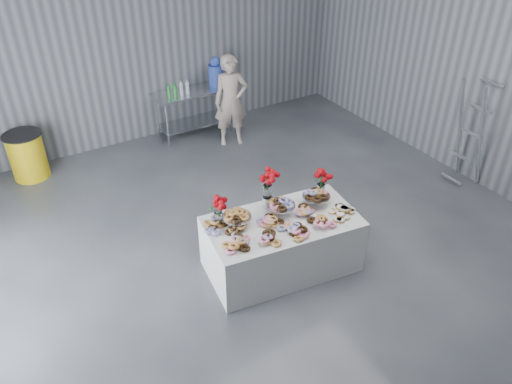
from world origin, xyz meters
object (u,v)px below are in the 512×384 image
at_px(water_jug, 216,72).
at_px(person, 231,101).
at_px(trash_barrel, 27,156).
at_px(stepladder, 470,133).
at_px(prep_table, 194,104).
at_px(display_table, 282,244).

bearing_deg(water_jug, person, -94.58).
xyz_separation_m(water_jug, trash_barrel, (-3.54, 0.00, -0.75)).
bearing_deg(stepladder, water_jug, 123.25).
bearing_deg(water_jug, trash_barrel, 180.00).
distance_m(water_jug, trash_barrel, 3.62).
bearing_deg(prep_table, stepladder, -51.83).
xyz_separation_m(person, stepladder, (2.56, -3.15, 0.06)).
xyz_separation_m(display_table, water_jug, (1.17, 4.04, 0.77)).
distance_m(prep_table, trash_barrel, 3.04).
xyz_separation_m(prep_table, stepladder, (3.01, -3.83, 0.28)).
bearing_deg(prep_table, person, -56.54).
relative_size(water_jug, person, 0.33).
bearing_deg(trash_barrel, display_table, -59.63).
height_order(display_table, prep_table, prep_table).
bearing_deg(person, prep_table, 141.97).
height_order(prep_table, water_jug, water_jug).
xyz_separation_m(display_table, trash_barrel, (-2.37, 4.04, 0.02)).
distance_m(prep_table, stepladder, 4.88).
relative_size(prep_table, stepladder, 0.84).
height_order(display_table, water_jug, water_jug).
bearing_deg(trash_barrel, person, -10.97).
bearing_deg(display_table, person, 71.71).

